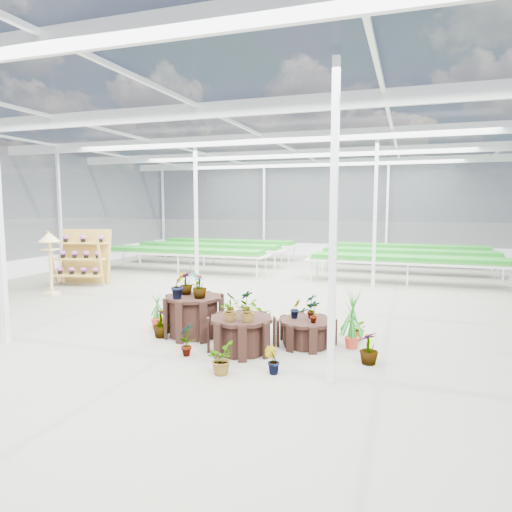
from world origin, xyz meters
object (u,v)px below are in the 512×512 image
(plinth_tall, at_px, (194,316))
(bird_table, at_px, (50,264))
(shelf_rack, at_px, (81,257))
(plinth_mid, at_px, (241,334))
(plinth_low, at_px, (307,332))

(plinth_tall, distance_m, bird_table, 6.08)
(shelf_rack, bearing_deg, plinth_mid, -46.00)
(plinth_tall, distance_m, shelf_rack, 7.17)
(plinth_tall, distance_m, plinth_mid, 1.34)
(plinth_mid, bearing_deg, plinth_tall, 153.43)
(shelf_rack, relative_size, bird_table, 0.98)
(shelf_rack, height_order, bird_table, bird_table)
(plinth_mid, relative_size, plinth_low, 1.09)
(plinth_tall, xyz_separation_m, plinth_mid, (1.20, -0.60, -0.09))
(bird_table, bearing_deg, plinth_mid, -31.52)
(plinth_mid, height_order, bird_table, bird_table)
(plinth_low, bearing_deg, plinth_mid, -145.01)
(plinth_tall, distance_m, plinth_low, 2.21)
(plinth_mid, height_order, plinth_low, plinth_mid)
(plinth_low, distance_m, bird_table, 8.13)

